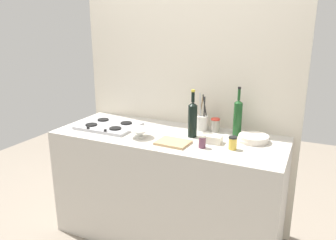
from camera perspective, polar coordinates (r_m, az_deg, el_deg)
name	(u,v)px	position (r m, az deg, el deg)	size (l,w,h in m)	color
ground_plane	(168,234)	(2.96, 0.00, -19.31)	(6.00, 6.00, 0.00)	gray
counter_block	(168,187)	(2.73, 0.00, -11.59)	(1.80, 0.70, 0.90)	beige
backsplash_panel	(187,85)	(2.81, 3.30, 6.21)	(1.90, 0.06, 2.47)	beige
stovetop_hob	(109,126)	(2.78, -10.28, -0.97)	(0.47, 0.37, 0.04)	#B2B2B7
plate_stack	(253,138)	(2.47, 14.67, -3.13)	(0.22, 0.22, 0.05)	silver
wine_bottle_leftmost	(193,119)	(2.47, 4.31, 0.25)	(0.07, 0.07, 0.37)	black
wine_bottle_mid_left	(238,117)	(2.56, 12.09, 0.54)	(0.07, 0.07, 0.38)	#19471E
mixing_bowl	(140,133)	(2.49, -4.96, -2.19)	(0.17, 0.17, 0.07)	white
butter_dish	(211,139)	(2.40, 7.52, -3.29)	(0.16, 0.09, 0.05)	silver
utensil_crock	(202,122)	(2.67, 5.97, -0.27)	(0.10, 0.10, 0.30)	silver
condiment_jar_front	(233,143)	(2.28, 11.25, -3.94)	(0.06, 0.06, 0.09)	gold
condiment_jar_rear	(202,141)	(2.28, 6.00, -3.74)	(0.05, 0.05, 0.09)	#66384C
condiment_jar_spare	(215,125)	(2.64, 8.26, -0.86)	(0.07, 0.07, 0.11)	#9E998C
cutting_board	(173,143)	(2.35, 0.89, -3.97)	(0.23, 0.18, 0.02)	tan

